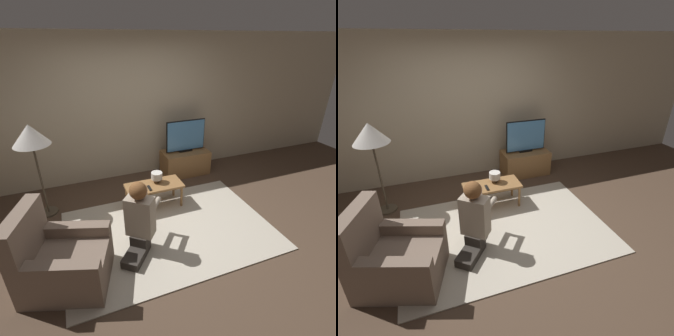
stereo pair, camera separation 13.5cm
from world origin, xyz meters
The scene contains 11 objects.
ground_plane centered at (0.00, 0.00, 0.00)m, with size 10.00×10.00×0.00m, color brown.
wall_back centered at (0.00, 1.93, 1.30)m, with size 10.00×0.06×2.60m.
rug centered at (0.00, 0.00, 0.01)m, with size 2.87×1.94×0.02m.
tv_stand centered at (0.95, 1.56, 0.24)m, with size 0.91×0.50×0.47m.
tv centered at (0.95, 1.56, 0.79)m, with size 0.79×0.08×0.62m.
coffee_table centered at (0.00, 0.65, 0.35)m, with size 0.90×0.41×0.40m.
floor_lamp centered at (-1.62, 1.08, 1.25)m, with size 0.50×0.50×1.44m.
armchair centered at (-1.41, -0.39, 0.29)m, with size 1.07×0.98×0.95m.
person_kneeling centered at (-0.48, -0.23, 0.52)m, with size 0.69×0.78×1.00m.
table_lamp centered at (0.07, 0.72, 0.51)m, with size 0.18×0.18×0.17m.
remote centered at (-0.10, 0.57, 0.41)m, with size 0.04×0.15×0.02m.
Camera 2 is at (-0.97, -2.81, 2.49)m, focal length 28.00 mm.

